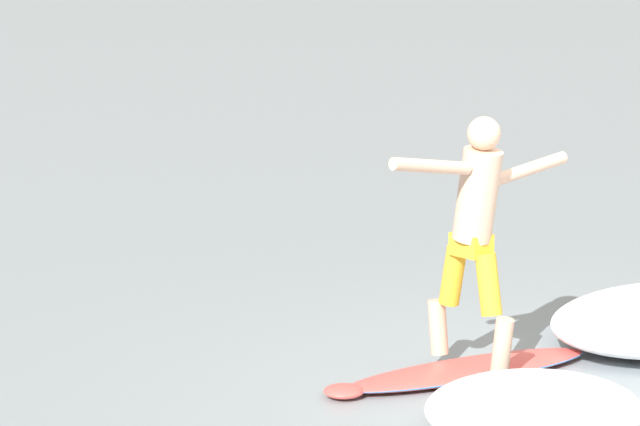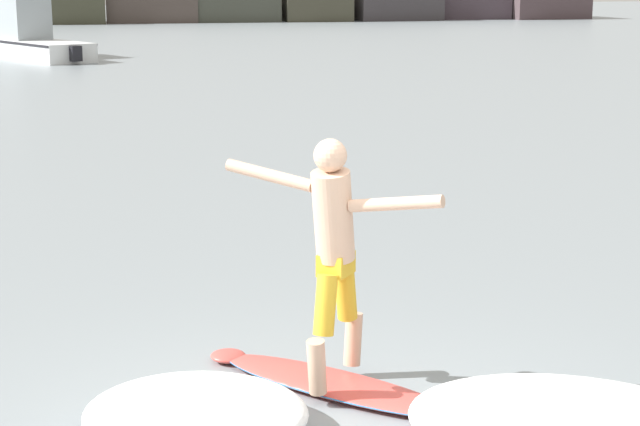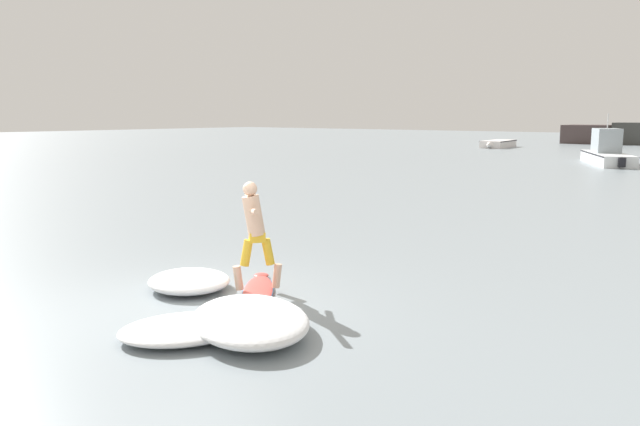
% 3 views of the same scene
% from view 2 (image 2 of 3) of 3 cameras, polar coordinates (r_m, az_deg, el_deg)
% --- Properties ---
extents(rock_jetty_breakwater, '(46.99, 4.99, 2.17)m').
position_cam_2_polar(rock_jetty_breakwater, '(69.18, -4.20, 10.97)').
color(rock_jetty_breakwater, '#453937').
rests_on(rock_jetty_breakwater, ground).
extents(surfboard, '(1.74, 1.92, 0.23)m').
position_cam_2_polar(surfboard, '(8.01, 0.60, -9.07)').
color(surfboard, '#E15049').
rests_on(surfboard, ground).
extents(surfer, '(1.36, 1.12, 1.81)m').
position_cam_2_polar(surfer, '(7.61, 0.73, -1.47)').
color(surfer, '#D6AC8E').
rests_on(surfer, surfboard).
extents(fishing_boat_near_jetty, '(4.73, 7.95, 3.02)m').
position_cam_2_polar(fishing_boat_near_jetty, '(40.75, -15.48, 8.96)').
color(fishing_boat_near_jetty, white).
rests_on(fishing_boat_near_jetty, ground).
extents(wave_foam_at_nose, '(1.94, 1.86, 0.31)m').
position_cam_2_polar(wave_foam_at_nose, '(7.26, -6.65, -10.61)').
color(wave_foam_at_nose, white).
rests_on(wave_foam_at_nose, ground).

